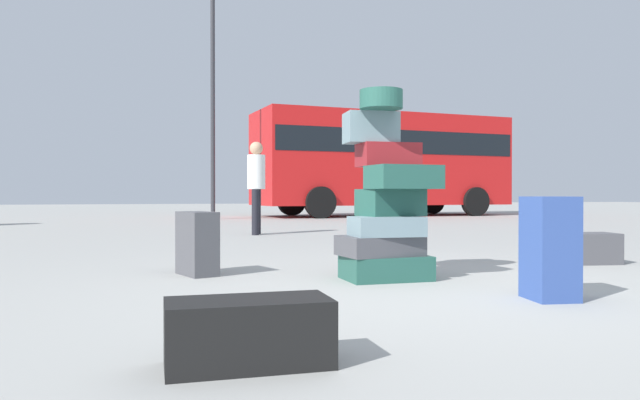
# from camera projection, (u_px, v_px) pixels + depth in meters

# --- Properties ---
(ground_plane) EXTENTS (80.00, 80.00, 0.00)m
(ground_plane) POSITION_uv_depth(u_px,v_px,m) (430.00, 290.00, 4.23)
(ground_plane) COLOR #9E9E99
(suitcase_tower) EXTENTS (0.76, 0.65, 1.49)m
(suitcase_tower) POSITION_uv_depth(u_px,v_px,m) (386.00, 201.00, 4.79)
(suitcase_tower) COLOR #26594C
(suitcase_tower) RESTS_ON ground
(suitcase_black_left_side) EXTENTS (0.65, 0.33, 0.26)m
(suitcase_black_left_side) POSITION_uv_depth(u_px,v_px,m) (249.00, 333.00, 2.35)
(suitcase_black_left_side) COLOR black
(suitcase_black_left_side) RESTS_ON ground
(suitcase_charcoal_foreground_near) EXTENTS (0.82, 0.47, 0.30)m
(suitcase_charcoal_foreground_near) POSITION_uv_depth(u_px,v_px,m) (576.00, 248.00, 5.83)
(suitcase_charcoal_foreground_near) COLOR #4C4C51
(suitcase_charcoal_foreground_near) RESTS_ON ground
(suitcase_charcoal_white_trunk) EXTENTS (0.34, 0.46, 0.53)m
(suitcase_charcoal_white_trunk) POSITION_uv_depth(u_px,v_px,m) (197.00, 243.00, 5.01)
(suitcase_charcoal_white_trunk) COLOR #4C4C51
(suitcase_charcoal_white_trunk) RESTS_ON ground
(suitcase_navy_upright_blue) EXTENTS (0.32, 0.36, 0.66)m
(suitcase_navy_upright_blue) POSITION_uv_depth(u_px,v_px,m) (550.00, 248.00, 3.83)
(suitcase_navy_upright_blue) COLOR #334F99
(suitcase_navy_upright_blue) RESTS_ON ground
(person_bearded_onlooker) EXTENTS (0.30, 0.33, 1.55)m
(person_bearded_onlooker) POSITION_uv_depth(u_px,v_px,m) (256.00, 179.00, 10.04)
(person_bearded_onlooker) COLOR black
(person_bearded_onlooker) RESTS_ON ground
(parked_bus) EXTENTS (8.20, 3.20, 3.15)m
(parked_bus) POSITION_uv_depth(u_px,v_px,m) (382.00, 158.00, 18.99)
(parked_bus) COLOR red
(parked_bus) RESTS_ON ground
(lamp_post) EXTENTS (0.36, 0.36, 6.59)m
(lamp_post) POSITION_uv_depth(u_px,v_px,m) (213.00, 62.00, 16.25)
(lamp_post) COLOR #333338
(lamp_post) RESTS_ON ground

